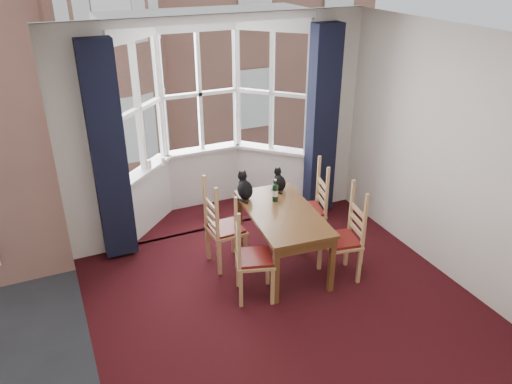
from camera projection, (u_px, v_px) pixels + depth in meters
floor at (300, 324)px, 5.14m from camera, size 4.50×4.50×0.00m
ceiling at (314, 45)px, 3.90m from camera, size 4.50×4.50×0.00m
wall_left at (76, 254)px, 3.79m from camera, size 0.00×4.50×4.50m
wall_right at (472, 168)px, 5.26m from camera, size 0.00×4.50×4.50m
wall_near at (511, 380)px, 2.68m from camera, size 4.00×0.00×4.00m
wall_back_pier_left at (85, 148)px, 5.75m from camera, size 0.70×0.12×2.80m
wall_back_pier_right at (330, 113)px, 6.97m from camera, size 0.70×0.12×2.80m
bay_window at (206, 118)px, 6.77m from camera, size 2.76×0.94×2.80m
curtain_left at (109, 155)px, 5.71m from camera, size 0.38×0.22×2.60m
curtain_right at (322, 123)px, 6.76m from camera, size 0.38×0.22×2.60m
dining_table at (282, 218)px, 5.82m from camera, size 0.88×1.48×0.73m
chair_left_near at (246, 260)px, 5.36m from camera, size 0.51×0.52×0.92m
chair_left_far at (219, 231)px, 5.89m from camera, size 0.42×0.44×0.92m
chair_right_near at (348, 240)px, 5.71m from camera, size 0.47×0.48×0.92m
chair_right_far at (314, 210)px, 6.36m from camera, size 0.49×0.50×0.92m
cat_left at (245, 188)px, 6.04m from camera, size 0.19×0.26×0.35m
cat_right at (279, 182)px, 6.26m from camera, size 0.17×0.23×0.29m
wine_bottle at (275, 192)px, 5.97m from camera, size 0.07×0.07×0.28m
candle_tall at (149, 164)px, 6.54m from camera, size 0.06×0.06×0.12m
candle_short at (163, 161)px, 6.64m from camera, size 0.06×0.06×0.11m
street at (70, 101)px, 34.17m from camera, size 80.00×80.00×0.00m
tenement_building at (90, 13)px, 15.89m from camera, size 18.40×7.80×15.20m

